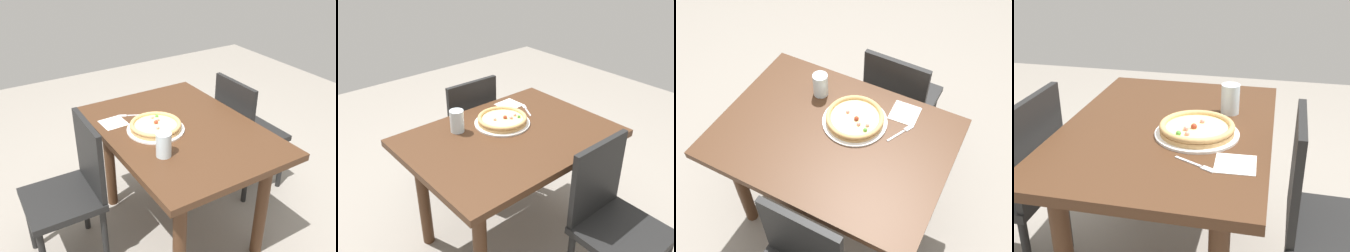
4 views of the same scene
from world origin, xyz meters
The scene contains 8 objects.
dining_table centered at (0.00, 0.00, 0.61)m, with size 1.15×0.84×0.73m.
chair_near centered at (0.13, -0.63, 0.47)m, with size 0.40×0.40×0.86m.
chair_far centered at (0.12, 0.63, 0.47)m, with size 0.41×0.41×0.86m.
plate centered at (0.05, 0.13, 0.74)m, with size 0.33×0.33×0.01m, color white.
pizza centered at (0.05, 0.13, 0.76)m, with size 0.29×0.29×0.04m.
fork centered at (0.29, 0.18, 0.73)m, with size 0.09×0.15×0.00m.
drinking_glass centered at (-0.20, 0.23, 0.80)m, with size 0.08×0.08×0.13m, color silver.
napkin centered at (0.26, 0.30, 0.73)m, with size 0.14×0.14×0.00m, color white.
Camera 4 is at (1.56, 0.41, 1.45)m, focal length 46.76 mm.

